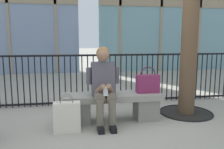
{
  "coord_description": "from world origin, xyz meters",
  "views": [
    {
      "loc": [
        -0.62,
        -3.57,
        1.33
      ],
      "look_at": [
        0.0,
        0.1,
        0.75
      ],
      "focal_mm": 36.73,
      "sensor_mm": 36.0,
      "label": 1
    }
  ],
  "objects": [
    {
      "name": "ground_plane",
      "position": [
        0.0,
        0.0,
        0.0
      ],
      "size": [
        60.0,
        60.0,
        0.0
      ],
      "primitive_type": "plane",
      "color": "#A8A091"
    },
    {
      "name": "stone_bench",
      "position": [
        0.0,
        0.0,
        0.27
      ],
      "size": [
        1.6,
        0.44,
        0.45
      ],
      "color": "gray",
      "rests_on": "ground"
    },
    {
      "name": "handbag_on_bench",
      "position": [
        0.58,
        -0.01,
        0.61
      ],
      "size": [
        0.38,
        0.15,
        0.43
      ],
      "color": "#7A234C",
      "rests_on": "stone_bench"
    },
    {
      "name": "plaza_railing",
      "position": [
        0.0,
        1.03,
        0.52
      ],
      "size": [
        9.81,
        0.04,
        1.03
      ],
      "color": "black",
      "rests_on": "ground"
    },
    {
      "name": "seated_person_with_phone",
      "position": [
        -0.17,
        -0.13,
        0.65
      ],
      "size": [
        0.52,
        0.66,
        1.21
      ],
      "color": "#6B6051",
      "rests_on": "ground"
    },
    {
      "name": "shopping_bag",
      "position": [
        -0.73,
        -0.35,
        0.22
      ],
      "size": [
        0.38,
        0.16,
        0.55
      ],
      "color": "beige",
      "rests_on": "ground"
    }
  ]
}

